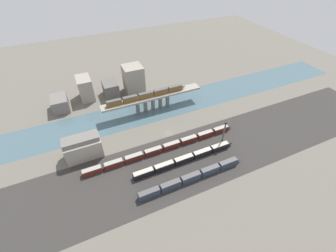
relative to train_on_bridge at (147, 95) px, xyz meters
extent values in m
plane|color=#666056|center=(3.46, -27.23, -12.78)|extent=(400.00, 400.00, 0.00)
cube|color=#33302D|center=(3.46, -51.23, -12.77)|extent=(280.00, 42.00, 0.01)
cube|color=#47606B|center=(3.46, 0.00, -12.78)|extent=(320.00, 27.59, 0.01)
cube|color=gray|center=(3.46, 0.00, -2.52)|extent=(70.04, 7.07, 1.37)
cylinder|color=slate|center=(-7.57, 0.00, -7.99)|extent=(2.63, 2.63, 9.57)
cylinder|color=slate|center=(-2.05, 0.00, -7.99)|extent=(2.63, 2.63, 9.57)
cylinder|color=slate|center=(3.46, 0.00, -7.99)|extent=(2.63, 2.63, 9.57)
cylinder|color=slate|center=(8.98, 0.00, -7.99)|extent=(2.63, 2.63, 9.57)
cylinder|color=slate|center=(14.50, 0.00, -7.99)|extent=(2.63, 2.63, 9.57)
cube|color=brown|center=(-22.55, 0.00, -0.16)|extent=(9.79, 2.81, 3.34)
cube|color=#4C4C4C|center=(-22.55, 0.00, 1.71)|extent=(9.40, 2.58, 0.40)
cube|color=brown|center=(-11.85, 0.00, -0.16)|extent=(9.79, 2.81, 3.34)
cube|color=#4C4C4C|center=(-11.85, 0.00, 1.71)|extent=(9.40, 2.58, 0.40)
cube|color=brown|center=(-1.16, 0.00, -0.16)|extent=(9.79, 2.81, 3.34)
cube|color=#4C4C4C|center=(-1.16, 0.00, 1.71)|extent=(9.40, 2.58, 0.40)
cube|color=brown|center=(9.54, 0.00, -0.16)|extent=(9.79, 2.81, 3.34)
cube|color=#4C4C4C|center=(9.54, 0.00, 1.71)|extent=(9.40, 2.58, 0.40)
cube|color=brown|center=(20.24, 0.00, -0.16)|extent=(9.79, 2.81, 3.34)
cube|color=#4C4C4C|center=(20.24, 0.00, 1.71)|extent=(9.40, 2.58, 0.40)
cone|color=brown|center=(26.84, 0.00, -0.33)|extent=(3.43, 2.53, 2.53)
cube|color=#2D384C|center=(-23.34, -63.77, -10.89)|extent=(10.47, 2.93, 3.78)
cube|color=#4C4C4C|center=(-23.34, -63.77, -8.80)|extent=(10.05, 2.70, 0.40)
cube|color=#2D384C|center=(-12.25, -63.77, -10.89)|extent=(10.47, 2.93, 3.78)
cube|color=#4C4C4C|center=(-12.25, -63.77, -8.80)|extent=(10.05, 2.70, 0.40)
cube|color=#2D384C|center=(-1.17, -63.77, -10.89)|extent=(10.47, 2.93, 3.78)
cube|color=#4C4C4C|center=(-1.17, -63.77, -8.80)|extent=(10.05, 2.70, 0.40)
cube|color=#2D384C|center=(9.92, -63.77, -10.89)|extent=(10.47, 2.93, 3.78)
cube|color=#4C4C4C|center=(9.92, -63.77, -8.80)|extent=(10.05, 2.70, 0.40)
cube|color=#2D384C|center=(21.01, -63.77, -10.89)|extent=(10.47, 2.93, 3.78)
cube|color=#4C4C4C|center=(21.01, -63.77, -8.80)|extent=(10.05, 2.70, 0.40)
cone|color=#2D384C|center=(28.07, -63.77, -11.08)|extent=(3.66, 2.64, 2.64)
cube|color=black|center=(-21.87, -51.65, -11.10)|extent=(10.75, 2.88, 3.36)
cube|color=#B7B2A3|center=(-21.87, -51.65, -9.21)|extent=(10.32, 2.65, 0.40)
cube|color=black|center=(-10.38, -51.65, -11.10)|extent=(10.75, 2.88, 3.36)
cube|color=#B7B2A3|center=(-10.38, -51.65, -9.21)|extent=(10.32, 2.65, 0.40)
cube|color=black|center=(1.11, -51.65, -11.10)|extent=(10.75, 2.88, 3.36)
cube|color=#B7B2A3|center=(1.11, -51.65, -9.21)|extent=(10.32, 2.65, 0.40)
cube|color=black|center=(12.60, -51.65, -11.10)|extent=(10.75, 2.88, 3.36)
cube|color=#B7B2A3|center=(12.60, -51.65, -9.21)|extent=(10.32, 2.65, 0.40)
cube|color=black|center=(24.09, -51.65, -11.10)|extent=(10.75, 2.88, 3.36)
cube|color=#B7B2A3|center=(24.09, -51.65, -9.21)|extent=(10.32, 2.65, 0.40)
cone|color=black|center=(31.35, -51.65, -11.26)|extent=(3.76, 2.59, 2.59)
cube|color=#5B1E19|center=(-45.34, -39.25, -11.18)|extent=(10.07, 2.85, 3.20)
cube|color=#9E998E|center=(-45.34, -39.25, -9.38)|extent=(9.66, 2.62, 0.40)
cube|color=#5B1E19|center=(-34.12, -39.25, -11.18)|extent=(10.07, 2.85, 3.20)
cube|color=#9E998E|center=(-34.12, -39.25, -9.38)|extent=(9.66, 2.62, 0.40)
cube|color=#5B1E19|center=(-22.90, -39.25, -11.18)|extent=(10.07, 2.85, 3.20)
cube|color=#9E998E|center=(-22.90, -39.25, -9.38)|extent=(9.66, 2.62, 0.40)
cube|color=#5B1E19|center=(-11.67, -39.25, -11.18)|extent=(10.07, 2.85, 3.20)
cube|color=#9E998E|center=(-11.67, -39.25, -9.38)|extent=(9.66, 2.62, 0.40)
cube|color=#5B1E19|center=(-0.45, -39.25, -11.18)|extent=(10.07, 2.85, 3.20)
cube|color=#9E998E|center=(-0.45, -39.25, -9.38)|extent=(9.66, 2.62, 0.40)
cube|color=#5B1E19|center=(10.77, -39.25, -11.18)|extent=(10.07, 2.85, 3.20)
cube|color=#9E998E|center=(10.77, -39.25, -9.38)|extent=(9.66, 2.62, 0.40)
cube|color=#5B1E19|center=(21.99, -39.25, -11.18)|extent=(10.07, 2.85, 3.20)
cube|color=#9E998E|center=(21.99, -39.25, -9.38)|extent=(9.66, 2.62, 0.40)
cube|color=#5B1E19|center=(33.21, -39.25, -11.18)|extent=(10.07, 2.85, 3.20)
cube|color=#9E998E|center=(33.21, -39.25, -9.38)|extent=(9.66, 2.62, 0.40)
cone|color=#5B1E19|center=(40.00, -39.25, -11.34)|extent=(3.52, 2.56, 2.56)
cube|color=#9E998E|center=(-46.72, -24.93, -7.25)|extent=(19.18, 10.81, 11.06)
cube|color=slate|center=(-46.72, -24.93, -0.51)|extent=(18.79, 7.57, 2.43)
cylinder|color=#4C4C51|center=(27.64, -48.70, -5.05)|extent=(0.87, 0.87, 15.46)
cube|color=black|center=(27.64, -48.70, 3.28)|extent=(1.00, 0.70, 1.20)
cube|color=slate|center=(-55.24, 26.55, -8.04)|extent=(10.57, 15.17, 9.49)
cube|color=gray|center=(-36.22, 33.71, -4.55)|extent=(9.65, 15.42, 16.46)
cube|color=#605B56|center=(-18.92, 30.17, -7.51)|extent=(10.37, 14.20, 10.54)
cube|color=gray|center=(-0.91, 28.66, -2.49)|extent=(14.05, 13.94, 20.58)
camera|label=1|loc=(-39.19, -120.81, 81.68)|focal=24.00mm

